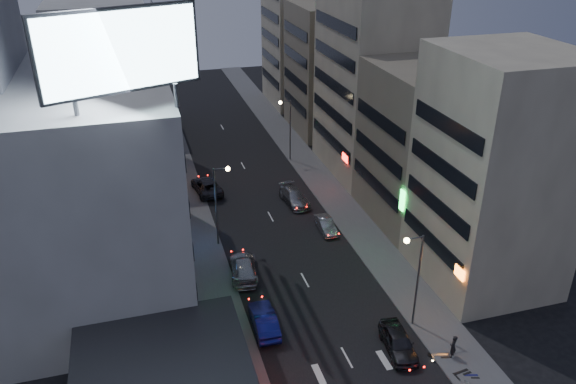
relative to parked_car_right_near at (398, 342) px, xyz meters
name	(u,v)px	position (x,y,z in m)	size (l,w,h in m)	color
sidewalk_left	(190,209)	(-11.87, 26.34, -0.76)	(4.00, 120.00, 0.12)	#4C4C4F
sidewalk_right	(329,191)	(4.13, 26.34, -0.76)	(4.00, 120.00, 0.12)	#4C4C4F
white_building	(88,183)	(-20.87, 16.34, 8.18)	(14.00, 24.00, 18.00)	beige
shophouse_near	(495,173)	(11.13, 6.84, 9.18)	(10.00, 11.00, 20.00)	beige
shophouse_mid	(428,145)	(11.63, 18.34, 7.18)	(11.00, 12.00, 16.00)	gray
shophouse_far	(373,83)	(11.13, 31.34, 10.18)	(10.00, 14.00, 22.00)	beige
far_left_a	(106,88)	(-19.37, 41.34, 9.18)	(11.00, 10.00, 20.00)	beige
far_left_b	(105,81)	(-19.87, 54.34, 6.68)	(12.00, 10.00, 15.00)	gray
far_right_a	(332,69)	(11.63, 46.34, 8.18)	(11.00, 12.00, 18.00)	gray
far_right_b	(306,29)	(12.13, 60.34, 11.18)	(12.00, 12.00, 24.00)	beige
billboard	(121,52)	(-16.86, 6.31, 20.85)	(9.52, 3.75, 6.20)	#595B60
street_lamp_right_near	(415,268)	(2.03, 2.34, 4.55)	(1.60, 0.44, 8.02)	#595B60
street_lamp_left	(219,195)	(-9.78, 18.34, 4.55)	(1.60, 0.44, 8.02)	#595B60
street_lamp_right_far	(287,121)	(2.03, 36.34, 4.55)	(1.60, 0.44, 8.02)	#595B60
parked_car_right_near	(398,342)	(0.00, 0.00, 0.00)	(1.93, 4.79, 1.63)	#27272C
parked_car_right_mid	(326,225)	(0.76, 17.95, -0.16)	(1.39, 3.97, 1.31)	#A8ABB1
parked_car_left	(207,186)	(-9.46, 30.04, -0.02)	(2.66, 5.76, 1.60)	#2B2A30
parked_car_right_far	(294,197)	(-0.54, 24.62, -0.04)	(2.18, 5.37, 1.56)	#929499
road_car_blue	(264,320)	(-8.87, 5.13, 0.00)	(1.72, 4.93, 1.62)	navy
road_car_silver	(244,268)	(-8.87, 12.58, 0.00)	(2.28, 5.60, 1.63)	#9FA2A7
person	(453,347)	(3.42, -1.79, 0.23)	(0.67, 0.44, 1.85)	black
scooter_black_a	(481,381)	(3.69, -4.92, -0.16)	(1.76, 0.59, 1.08)	black
scooter_silver_a	(469,376)	(3.21, -4.33, -0.14)	(1.82, 0.61, 1.11)	#9B9EA2
scooter_blue	(479,369)	(4.26, -3.86, -0.20)	(1.63, 0.54, 1.00)	navy
scooter_black_b	(468,362)	(3.83, -3.14, -0.13)	(1.85, 0.62, 1.13)	black
scooter_silver_b	(449,348)	(3.33, -1.45, -0.14)	(1.83, 0.61, 1.12)	#A8ABB0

